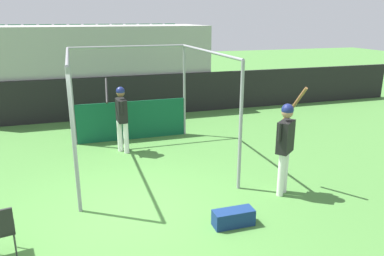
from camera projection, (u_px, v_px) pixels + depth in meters
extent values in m
plane|color=#477F38|center=(131.00, 212.00, 6.77)|extent=(60.00, 60.00, 0.00)
cube|color=black|center=(100.00, 98.00, 12.79)|extent=(24.00, 0.12, 1.44)
cube|color=#9E9E99|center=(95.00, 68.00, 14.07)|extent=(8.15, 3.20, 3.09)
cube|color=#1E6B3D|center=(11.00, 78.00, 12.19)|extent=(0.45, 0.40, 0.10)
cube|color=#1E6B3D|center=(10.00, 70.00, 12.29)|extent=(0.45, 0.06, 0.40)
cube|color=#1E6B3D|center=(29.00, 77.00, 12.35)|extent=(0.45, 0.40, 0.10)
cube|color=#1E6B3D|center=(28.00, 69.00, 12.45)|extent=(0.45, 0.06, 0.40)
cube|color=#1E6B3D|center=(46.00, 76.00, 12.51)|extent=(0.45, 0.40, 0.10)
cube|color=#1E6B3D|center=(46.00, 69.00, 12.61)|extent=(0.45, 0.06, 0.40)
cube|color=#1E6B3D|center=(64.00, 75.00, 12.67)|extent=(0.45, 0.40, 0.10)
cube|color=#1E6B3D|center=(63.00, 68.00, 12.77)|extent=(0.45, 0.06, 0.40)
cube|color=#1E6B3D|center=(81.00, 75.00, 12.83)|extent=(0.45, 0.40, 0.10)
cube|color=#1E6B3D|center=(80.00, 67.00, 12.92)|extent=(0.45, 0.06, 0.40)
cube|color=#1E6B3D|center=(97.00, 74.00, 12.99)|extent=(0.45, 0.40, 0.10)
cube|color=#1E6B3D|center=(96.00, 67.00, 13.08)|extent=(0.45, 0.06, 0.40)
cube|color=#1E6B3D|center=(113.00, 73.00, 13.15)|extent=(0.45, 0.40, 0.10)
cube|color=#1E6B3D|center=(112.00, 66.00, 13.24)|extent=(0.45, 0.06, 0.40)
cube|color=#1E6B3D|center=(129.00, 73.00, 13.30)|extent=(0.45, 0.40, 0.10)
cube|color=#1E6B3D|center=(128.00, 65.00, 13.40)|extent=(0.45, 0.06, 0.40)
cube|color=#1E6B3D|center=(144.00, 72.00, 13.46)|extent=(0.45, 0.40, 0.10)
cube|color=#1E6B3D|center=(143.00, 65.00, 13.56)|extent=(0.45, 0.06, 0.40)
cube|color=#1E6B3D|center=(159.00, 71.00, 13.62)|extent=(0.45, 0.40, 0.10)
cube|color=#1E6B3D|center=(158.00, 64.00, 13.72)|extent=(0.45, 0.06, 0.40)
cube|color=#1E6B3D|center=(174.00, 71.00, 13.78)|extent=(0.45, 0.40, 0.10)
cube|color=#1E6B3D|center=(172.00, 64.00, 13.88)|extent=(0.45, 0.06, 0.40)
cube|color=#1E6B3D|center=(188.00, 70.00, 13.94)|extent=(0.45, 0.40, 0.10)
cube|color=#1E6B3D|center=(186.00, 63.00, 14.04)|extent=(0.45, 0.06, 0.40)
cube|color=#1E6B3D|center=(12.00, 63.00, 12.80)|extent=(0.45, 0.40, 0.10)
cube|color=#1E6B3D|center=(12.00, 55.00, 12.90)|extent=(0.45, 0.06, 0.40)
cube|color=#1E6B3D|center=(30.00, 62.00, 12.96)|extent=(0.45, 0.40, 0.10)
cube|color=#1E6B3D|center=(29.00, 55.00, 13.06)|extent=(0.45, 0.06, 0.40)
cube|color=#1E6B3D|center=(46.00, 61.00, 13.12)|extent=(0.45, 0.40, 0.10)
cube|color=#1E6B3D|center=(46.00, 54.00, 13.22)|extent=(0.45, 0.06, 0.40)
cube|color=#1E6B3D|center=(63.00, 61.00, 13.28)|extent=(0.45, 0.40, 0.10)
cube|color=#1E6B3D|center=(62.00, 54.00, 13.38)|extent=(0.45, 0.06, 0.40)
cube|color=#1E6B3D|center=(79.00, 60.00, 13.44)|extent=(0.45, 0.40, 0.10)
cube|color=#1E6B3D|center=(78.00, 53.00, 13.54)|extent=(0.45, 0.06, 0.40)
cube|color=#1E6B3D|center=(95.00, 60.00, 13.60)|extent=(0.45, 0.40, 0.10)
cube|color=#1E6B3D|center=(94.00, 53.00, 13.70)|extent=(0.45, 0.06, 0.40)
cube|color=#1E6B3D|center=(110.00, 59.00, 13.76)|extent=(0.45, 0.40, 0.10)
cube|color=#1E6B3D|center=(109.00, 53.00, 13.86)|extent=(0.45, 0.06, 0.40)
cube|color=#1E6B3D|center=(125.00, 59.00, 13.92)|extent=(0.45, 0.40, 0.10)
cube|color=#1E6B3D|center=(124.00, 52.00, 14.02)|extent=(0.45, 0.06, 0.40)
cube|color=#1E6B3D|center=(140.00, 58.00, 14.08)|extent=(0.45, 0.40, 0.10)
cube|color=#1E6B3D|center=(139.00, 52.00, 14.18)|extent=(0.45, 0.06, 0.40)
cube|color=#1E6B3D|center=(154.00, 58.00, 14.24)|extent=(0.45, 0.40, 0.10)
cube|color=#1E6B3D|center=(153.00, 51.00, 14.34)|extent=(0.45, 0.06, 0.40)
cube|color=#1E6B3D|center=(168.00, 57.00, 14.40)|extent=(0.45, 0.40, 0.10)
cube|color=#1E6B3D|center=(167.00, 51.00, 14.50)|extent=(0.45, 0.06, 0.40)
cube|color=#1E6B3D|center=(182.00, 57.00, 14.56)|extent=(0.45, 0.40, 0.10)
cube|color=#1E6B3D|center=(180.00, 51.00, 14.66)|extent=(0.45, 0.06, 0.40)
cube|color=#1E6B3D|center=(14.00, 49.00, 13.42)|extent=(0.45, 0.40, 0.10)
cube|color=#1E6B3D|center=(14.00, 42.00, 13.52)|extent=(0.45, 0.06, 0.40)
cube|color=#1E6B3D|center=(30.00, 48.00, 13.58)|extent=(0.45, 0.40, 0.10)
cube|color=#1E6B3D|center=(30.00, 42.00, 13.68)|extent=(0.45, 0.06, 0.40)
cube|color=#1E6B3D|center=(46.00, 48.00, 13.74)|extent=(0.45, 0.40, 0.10)
cube|color=#1E6B3D|center=(46.00, 41.00, 13.84)|extent=(0.45, 0.06, 0.40)
cube|color=#1E6B3D|center=(62.00, 48.00, 13.90)|extent=(0.45, 0.40, 0.10)
cube|color=#1E6B3D|center=(62.00, 41.00, 14.00)|extent=(0.45, 0.06, 0.40)
cube|color=#1E6B3D|center=(78.00, 47.00, 14.06)|extent=(0.45, 0.40, 0.10)
cube|color=#1E6B3D|center=(77.00, 41.00, 14.16)|extent=(0.45, 0.06, 0.40)
cube|color=#1E6B3D|center=(93.00, 47.00, 14.22)|extent=(0.45, 0.40, 0.10)
cube|color=#1E6B3D|center=(92.00, 41.00, 14.32)|extent=(0.45, 0.06, 0.40)
cube|color=#1E6B3D|center=(107.00, 47.00, 14.38)|extent=(0.45, 0.40, 0.10)
cube|color=#1E6B3D|center=(106.00, 40.00, 14.48)|extent=(0.45, 0.06, 0.40)
cube|color=#1E6B3D|center=(122.00, 46.00, 14.54)|extent=(0.45, 0.40, 0.10)
cube|color=#1E6B3D|center=(121.00, 40.00, 14.64)|extent=(0.45, 0.06, 0.40)
cube|color=#1E6B3D|center=(136.00, 46.00, 14.70)|extent=(0.45, 0.40, 0.10)
cube|color=#1E6B3D|center=(135.00, 40.00, 14.79)|extent=(0.45, 0.06, 0.40)
cube|color=#1E6B3D|center=(150.00, 46.00, 14.86)|extent=(0.45, 0.40, 0.10)
cube|color=#1E6B3D|center=(148.00, 40.00, 14.95)|extent=(0.45, 0.06, 0.40)
cube|color=#1E6B3D|center=(163.00, 45.00, 15.02)|extent=(0.45, 0.40, 0.10)
cube|color=#1E6B3D|center=(162.00, 39.00, 15.11)|extent=(0.45, 0.06, 0.40)
cube|color=#1E6B3D|center=(176.00, 45.00, 15.17)|extent=(0.45, 0.40, 0.10)
cube|color=#1E6B3D|center=(175.00, 39.00, 15.27)|extent=(0.45, 0.06, 0.40)
cube|color=#1E6B3D|center=(15.00, 36.00, 14.04)|extent=(0.45, 0.40, 0.10)
cube|color=#1E6B3D|center=(15.00, 30.00, 14.13)|extent=(0.45, 0.06, 0.40)
cube|color=#1E6B3D|center=(31.00, 36.00, 14.20)|extent=(0.45, 0.40, 0.10)
cube|color=#1E6B3D|center=(31.00, 30.00, 14.29)|extent=(0.45, 0.06, 0.40)
cube|color=#1E6B3D|center=(46.00, 36.00, 14.36)|extent=(0.45, 0.40, 0.10)
cube|color=#1E6B3D|center=(46.00, 30.00, 14.45)|extent=(0.45, 0.06, 0.40)
cube|color=#1E6B3D|center=(61.00, 36.00, 14.51)|extent=(0.45, 0.40, 0.10)
cube|color=#1E6B3D|center=(61.00, 29.00, 14.61)|extent=(0.45, 0.06, 0.40)
cube|color=#1E6B3D|center=(76.00, 35.00, 14.67)|extent=(0.45, 0.40, 0.10)
cube|color=#1E6B3D|center=(76.00, 29.00, 14.77)|extent=(0.45, 0.06, 0.40)
cube|color=#1E6B3D|center=(91.00, 35.00, 14.83)|extent=(0.45, 0.40, 0.10)
cube|color=#1E6B3D|center=(90.00, 29.00, 14.93)|extent=(0.45, 0.06, 0.40)
cube|color=#1E6B3D|center=(105.00, 35.00, 14.99)|extent=(0.45, 0.40, 0.10)
cube|color=#1E6B3D|center=(104.00, 29.00, 15.09)|extent=(0.45, 0.06, 0.40)
cube|color=#1E6B3D|center=(119.00, 35.00, 15.15)|extent=(0.45, 0.40, 0.10)
cube|color=#1E6B3D|center=(118.00, 29.00, 15.25)|extent=(0.45, 0.06, 0.40)
cube|color=#1E6B3D|center=(132.00, 35.00, 15.31)|extent=(0.45, 0.40, 0.10)
cube|color=#1E6B3D|center=(131.00, 29.00, 15.41)|extent=(0.45, 0.06, 0.40)
cube|color=#1E6B3D|center=(145.00, 34.00, 15.47)|extent=(0.45, 0.40, 0.10)
cube|color=#1E6B3D|center=(144.00, 29.00, 15.57)|extent=(0.45, 0.06, 0.40)
cube|color=#1E6B3D|center=(158.00, 34.00, 15.63)|extent=(0.45, 0.40, 0.10)
cube|color=#1E6B3D|center=(157.00, 28.00, 15.73)|extent=(0.45, 0.06, 0.40)
cube|color=#1E6B3D|center=(171.00, 34.00, 15.79)|extent=(0.45, 0.40, 0.10)
cube|color=#1E6B3D|center=(170.00, 28.00, 15.89)|extent=(0.45, 0.06, 0.40)
cylinder|color=gray|center=(74.00, 143.00, 6.45)|extent=(0.07, 0.07, 2.62)
cylinder|color=gray|center=(241.00, 127.00, 7.36)|extent=(0.07, 0.07, 2.62)
cylinder|color=gray|center=(72.00, 98.00, 10.01)|extent=(0.07, 0.07, 2.62)
cylinder|color=gray|center=(184.00, 91.00, 10.92)|extent=(0.07, 0.07, 2.62)
cylinder|color=gray|center=(67.00, 55.00, 7.85)|extent=(0.06, 3.90, 0.06)
cylinder|color=gray|center=(208.00, 51.00, 8.77)|extent=(0.06, 3.90, 0.06)
cylinder|color=gray|center=(128.00, 47.00, 10.09)|extent=(3.14, 0.06, 0.06)
cube|color=#0F5133|center=(132.00, 120.00, 10.66)|extent=(3.07, 0.03, 1.12)
cylinder|color=white|center=(126.00, 138.00, 9.61)|extent=(0.14, 0.14, 0.82)
cylinder|color=white|center=(120.00, 136.00, 9.75)|extent=(0.14, 0.14, 0.82)
cube|color=black|center=(121.00, 110.00, 9.48)|extent=(0.25, 0.48, 0.58)
sphere|color=brown|center=(120.00, 93.00, 9.35)|extent=(0.21, 0.21, 0.21)
sphere|color=navy|center=(120.00, 91.00, 9.34)|extent=(0.22, 0.22, 0.22)
cylinder|color=black|center=(122.00, 108.00, 9.21)|extent=(0.08, 0.08, 0.32)
cylinder|color=black|center=(118.00, 104.00, 9.64)|extent=(0.08, 0.08, 0.32)
cylinder|color=black|center=(107.00, 90.00, 9.47)|extent=(0.13, 0.74, 0.54)
sphere|color=black|center=(121.00, 99.00, 9.61)|extent=(0.08, 0.08, 0.08)
cylinder|color=white|center=(281.00, 175.00, 7.29)|extent=(0.18, 0.18, 0.88)
cylinder|color=white|center=(284.00, 172.00, 7.44)|extent=(0.18, 0.18, 0.88)
cube|color=black|center=(286.00, 137.00, 7.15)|extent=(0.46, 0.44, 0.62)
sphere|color=#A37556|center=(287.00, 112.00, 7.01)|extent=(0.22, 0.22, 0.22)
sphere|color=navy|center=(288.00, 110.00, 7.00)|extent=(0.23, 0.23, 0.23)
cylinder|color=black|center=(280.00, 132.00, 6.96)|extent=(0.10, 0.10, 0.34)
cylinder|color=black|center=(288.00, 127.00, 7.31)|extent=(0.10, 0.10, 0.34)
cylinder|color=brown|center=(295.00, 105.00, 7.27)|extent=(0.19, 0.56, 0.77)
sphere|color=brown|center=(284.00, 125.00, 7.25)|extent=(0.08, 0.08, 0.08)
cube|color=black|center=(0.00, 230.00, 5.41)|extent=(0.47, 0.47, 0.04)
cylinder|color=#333333|center=(14.00, 234.00, 5.69)|extent=(0.02, 0.02, 0.44)
cylinder|color=#333333|center=(15.00, 246.00, 5.40)|extent=(0.02, 0.02, 0.44)
cube|color=navy|center=(233.00, 218.00, 6.32)|extent=(0.70, 0.28, 0.28)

